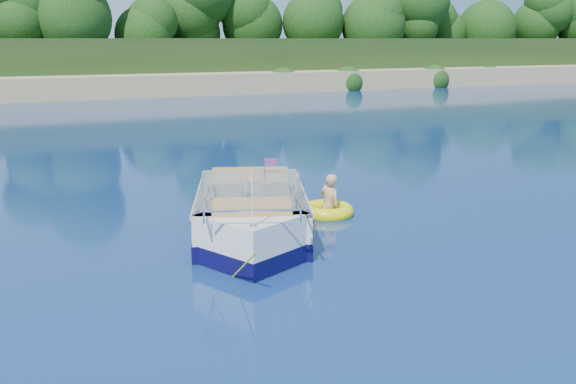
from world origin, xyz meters
TOP-DOWN VIEW (x-y plane):
  - ground at (0.00, 0.00)m, footprint 160.00×160.00m
  - shoreline at (0.00, 63.77)m, footprint 170.00×59.00m
  - treeline at (0.04, 41.01)m, footprint 150.00×7.12m
  - motorboat at (1.32, 1.67)m, footprint 3.48×5.95m
  - tow_tube at (3.52, 2.57)m, footprint 1.26×1.26m
  - boy at (3.56, 2.60)m, footprint 0.64×0.90m

SIDE VIEW (x-z plane):
  - ground at x=0.00m, z-range 0.00..0.00m
  - boy at x=3.56m, z-range -0.81..0.81m
  - tow_tube at x=3.52m, z-range -0.08..0.25m
  - motorboat at x=1.32m, z-range -0.63..1.43m
  - shoreline at x=0.00m, z-range -2.02..3.98m
  - treeline at x=0.04m, z-range 1.45..9.64m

